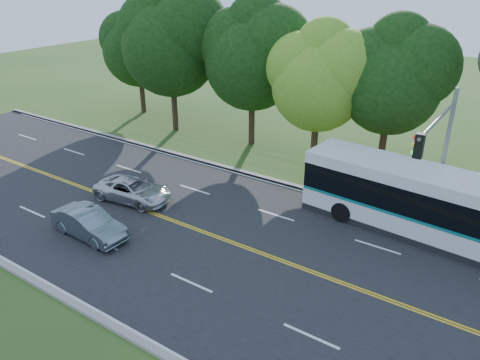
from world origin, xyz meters
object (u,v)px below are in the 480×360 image
Objects in this scene: traffic_signal at (438,148)px; suv at (133,190)px; sedan at (89,223)px; transit_bus at (434,207)px.

traffic_signal is 1.57× the size of suv.
sedan is (-13.43, -8.77, -3.96)m from traffic_signal.
traffic_signal is at bearing -117.63° from transit_bus.
suv is at bearing -155.84° from transit_bus.
sedan is at bearing -172.54° from suv.
traffic_signal is 0.54× the size of transit_bus.
transit_bus reaches higher than suv.
transit_bus is 16.46m from sedan.
transit_bus is 2.89× the size of suv.
sedan is 0.94× the size of suv.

